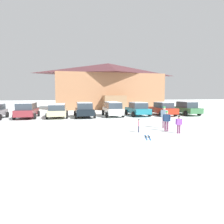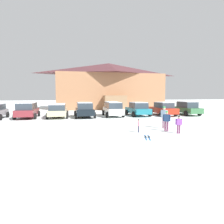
% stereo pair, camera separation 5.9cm
% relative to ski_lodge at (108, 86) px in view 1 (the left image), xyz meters
% --- Properties ---
extents(ground, '(160.00, 160.00, 0.00)m').
position_rel_ski_lodge_xyz_m(ground, '(-2.80, -27.82, -4.19)').
color(ground, white).
extents(ski_lodge, '(19.51, 10.66, 8.28)m').
position_rel_ski_lodge_xyz_m(ski_lodge, '(0.00, 0.00, 0.00)').
color(ski_lodge, '#9E6B48').
rests_on(ski_lodge, ground).
extents(parked_maroon_van, '(2.29, 4.61, 1.72)m').
position_rel_ski_lodge_xyz_m(parked_maroon_van, '(-11.56, -13.56, -3.26)').
color(parked_maroon_van, maroon).
rests_on(parked_maroon_van, ground).
extents(parked_beige_suv, '(2.28, 4.69, 1.53)m').
position_rel_ski_lodge_xyz_m(parked_beige_suv, '(-8.31, -13.67, -3.34)').
color(parked_beige_suv, '#B0AE87').
rests_on(parked_beige_suv, ground).
extents(parked_black_sedan, '(2.30, 4.33, 1.69)m').
position_rel_ski_lodge_xyz_m(parked_black_sedan, '(-5.37, -14.04, -3.34)').
color(parked_black_sedan, black).
rests_on(parked_black_sedan, ground).
extents(parked_white_suv, '(2.11, 4.69, 1.71)m').
position_rel_ski_lodge_xyz_m(parked_white_suv, '(-2.04, -13.74, -3.27)').
color(parked_white_suv, white).
rests_on(parked_white_suv, ground).
extents(parked_teal_hatchback, '(2.39, 4.22, 1.65)m').
position_rel_ski_lodge_xyz_m(parked_teal_hatchback, '(1.06, -13.78, -3.35)').
color(parked_teal_hatchback, '#1B6D7E').
rests_on(parked_teal_hatchback, ground).
extents(parked_red_sedan, '(2.26, 4.57, 1.65)m').
position_rel_ski_lodge_xyz_m(parked_red_sedan, '(4.21, -14.04, -3.35)').
color(parked_red_sedan, '#B42616').
rests_on(parked_red_sedan, ground).
extents(parked_green_coupe, '(2.22, 4.70, 1.71)m').
position_rel_ski_lodge_xyz_m(parked_green_coupe, '(7.39, -13.94, -3.33)').
color(parked_green_coupe, '#356940').
rests_on(parked_green_coupe, ground).
extents(skier_teen_in_navy_coat, '(0.45, 0.36, 1.41)m').
position_rel_ski_lodge_xyz_m(skier_teen_in_navy_coat, '(-0.22, -23.83, -3.39)').
color(skier_teen_in_navy_coat, '#713757').
rests_on(skier_teen_in_navy_coat, ground).
extents(skier_child_in_purple_jacket, '(0.41, 0.25, 1.16)m').
position_rel_ski_lodge_xyz_m(skier_child_in_purple_jacket, '(0.17, -24.79, -3.53)').
color(skier_child_in_purple_jacket, '#74375D').
rests_on(skier_child_in_purple_jacket, ground).
extents(skier_adult_in_blue_parka, '(0.37, 0.58, 1.67)m').
position_rel_ski_lodge_xyz_m(skier_adult_in_blue_parka, '(0.11, -22.74, -3.24)').
color(skier_adult_in_blue_parka, '#E3B4C8').
rests_on(skier_adult_in_blue_parka, ground).
extents(skier_child_in_pink_snowsuit, '(0.18, 0.32, 0.89)m').
position_rel_ski_lodge_xyz_m(skier_child_in_pink_snowsuit, '(-2.29, -23.88, -3.68)').
color(skier_child_in_pink_snowsuit, '#31344F').
rests_on(skier_child_in_pink_snowsuit, ground).
extents(pair_of_skis, '(0.71, 1.54, 0.08)m').
position_rel_ski_lodge_xyz_m(pair_of_skis, '(-2.32, -25.59, -4.16)').
color(pair_of_skis, '#2261AE').
rests_on(pair_of_skis, ground).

